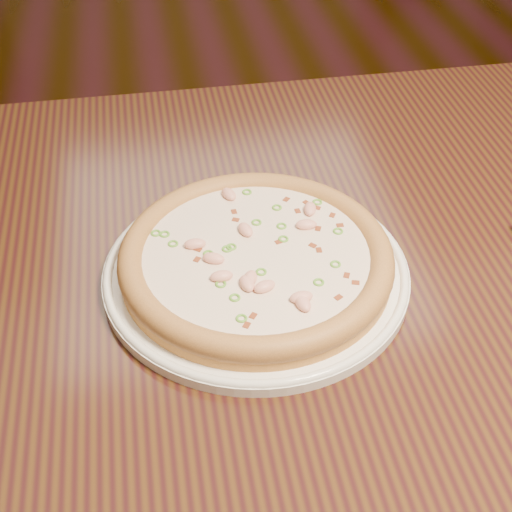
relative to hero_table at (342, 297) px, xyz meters
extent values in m
plane|color=black|center=(0.20, 0.17, -0.65)|extent=(9.00, 9.00, 0.00)
cube|color=black|center=(0.00, 0.00, 0.08)|extent=(1.20, 0.80, 0.04)
cylinder|color=white|center=(-0.12, -0.05, 0.10)|extent=(0.34, 0.34, 0.01)
torus|color=white|center=(-0.12, -0.05, 0.11)|extent=(0.33, 0.33, 0.01)
cylinder|color=#CF8240|center=(-0.12, -0.05, 0.12)|extent=(0.30, 0.30, 0.02)
torus|color=#C2843E|center=(-0.12, -0.05, 0.13)|extent=(0.30, 0.30, 0.03)
cylinder|color=#F9D4CA|center=(-0.12, -0.05, 0.13)|extent=(0.25, 0.25, 0.00)
ellipsoid|color=#F2B29E|center=(-0.18, -0.03, 0.14)|extent=(0.02, 0.02, 0.01)
ellipsoid|color=#F2B29E|center=(-0.05, 0.01, 0.14)|extent=(0.02, 0.03, 0.01)
ellipsoid|color=#F2B29E|center=(-0.09, -0.14, 0.14)|extent=(0.02, 0.03, 0.01)
ellipsoid|color=#F2B29E|center=(-0.16, -0.09, 0.14)|extent=(0.02, 0.02, 0.01)
ellipsoid|color=#F2B29E|center=(-0.12, -0.11, 0.14)|extent=(0.03, 0.02, 0.01)
ellipsoid|color=#F2B29E|center=(-0.09, -0.13, 0.14)|extent=(0.03, 0.02, 0.01)
ellipsoid|color=#F2B29E|center=(-0.17, -0.06, 0.14)|extent=(0.03, 0.02, 0.01)
ellipsoid|color=#F2B29E|center=(-0.13, 0.06, 0.14)|extent=(0.02, 0.03, 0.01)
ellipsoid|color=#F2B29E|center=(-0.06, -0.02, 0.14)|extent=(0.03, 0.02, 0.01)
ellipsoid|color=#F2B29E|center=(-0.13, -0.09, 0.14)|extent=(0.02, 0.03, 0.01)
ellipsoid|color=#F2B29E|center=(-0.13, -0.01, 0.14)|extent=(0.02, 0.03, 0.01)
ellipsoid|color=#F2B29E|center=(-0.14, -0.10, 0.14)|extent=(0.02, 0.03, 0.01)
cube|color=maroon|center=(-0.05, -0.13, 0.13)|extent=(0.01, 0.01, 0.00)
cube|color=maroon|center=(-0.02, 0.00, 0.13)|extent=(0.01, 0.01, 0.00)
cube|color=maroon|center=(-0.07, 0.04, 0.13)|extent=(0.01, 0.01, 0.00)
cube|color=maroon|center=(-0.14, -0.14, 0.13)|extent=(0.01, 0.01, 0.00)
cube|color=maroon|center=(-0.18, -0.03, 0.13)|extent=(0.01, 0.01, 0.00)
cube|color=maroon|center=(-0.13, 0.01, 0.13)|extent=(0.01, 0.01, 0.00)
cube|color=maroon|center=(-0.13, 0.03, 0.13)|extent=(0.01, 0.01, 0.00)
cube|color=maroon|center=(-0.06, -0.05, 0.13)|extent=(0.01, 0.01, 0.00)
cube|color=maroon|center=(-0.05, -0.06, 0.13)|extent=(0.01, 0.01, 0.00)
cube|color=maroon|center=(-0.04, -0.02, 0.13)|extent=(0.01, 0.01, 0.00)
cube|color=maroon|center=(-0.18, -0.05, 0.13)|extent=(0.01, 0.01, 0.00)
cube|color=maroon|center=(-0.03, -0.10, 0.13)|extent=(0.01, 0.01, 0.00)
cube|color=maroon|center=(-0.09, -0.04, 0.13)|extent=(0.01, 0.01, 0.00)
cube|color=maroon|center=(-0.06, 0.01, 0.13)|extent=(0.01, 0.01, 0.00)
cube|color=maroon|center=(-0.05, 0.03, 0.13)|extent=(0.01, 0.01, 0.00)
cube|color=maroon|center=(-0.15, -0.16, 0.13)|extent=(0.01, 0.01, 0.00)
cube|color=maroon|center=(-0.03, -0.11, 0.13)|extent=(0.01, 0.01, 0.00)
cube|color=maroon|center=(-0.02, -0.02, 0.13)|extent=(0.01, 0.01, 0.00)
cube|color=maroon|center=(-0.04, 0.02, 0.13)|extent=(0.01, 0.01, 0.00)
torus|color=#589F2D|center=(-0.02, -0.03, 0.13)|extent=(0.02, 0.02, 0.00)
torus|color=#589F2D|center=(-0.12, -0.08, 0.13)|extent=(0.01, 0.01, 0.00)
torus|color=#589F2D|center=(-0.09, -0.03, 0.13)|extent=(0.01, 0.01, 0.00)
torus|color=#589F2D|center=(-0.17, -0.04, 0.13)|extent=(0.01, 0.01, 0.00)
torus|color=#589F2D|center=(-0.16, -0.09, 0.13)|extent=(0.01, 0.01, 0.00)
torus|color=#589F2D|center=(-0.15, -0.12, 0.13)|extent=(0.02, 0.02, 0.00)
torus|color=#589F2D|center=(-0.03, 0.03, 0.13)|extent=(0.02, 0.02, 0.00)
torus|color=#589F2D|center=(-0.04, -0.08, 0.13)|extent=(0.01, 0.01, 0.00)
torus|color=#589F2D|center=(-0.08, 0.02, 0.13)|extent=(0.01, 0.01, 0.00)
torus|color=#589F2D|center=(-0.21, -0.02, 0.13)|extent=(0.01, 0.01, 0.00)
torus|color=#589F2D|center=(-0.11, 0.00, 0.13)|extent=(0.02, 0.02, 0.00)
torus|color=#589F2D|center=(-0.08, -0.01, 0.13)|extent=(0.01, 0.01, 0.00)
torus|color=#589F2D|center=(-0.22, 0.00, 0.13)|extent=(0.01, 0.01, 0.00)
torus|color=#589F2D|center=(-0.06, -0.11, 0.13)|extent=(0.02, 0.02, 0.00)
torus|color=#589F2D|center=(-0.11, 0.06, 0.13)|extent=(0.02, 0.02, 0.00)
torus|color=#589F2D|center=(-0.15, -0.04, 0.13)|extent=(0.01, 0.01, 0.00)
torus|color=#589F2D|center=(-0.15, -0.15, 0.13)|extent=(0.02, 0.02, 0.00)
torus|color=#589F2D|center=(-0.21, 0.00, 0.13)|extent=(0.02, 0.02, 0.00)
torus|color=#589F2D|center=(-0.15, -0.04, 0.13)|extent=(0.01, 0.01, 0.00)
camera|label=1|loc=(-0.22, -0.63, 0.63)|focal=50.00mm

